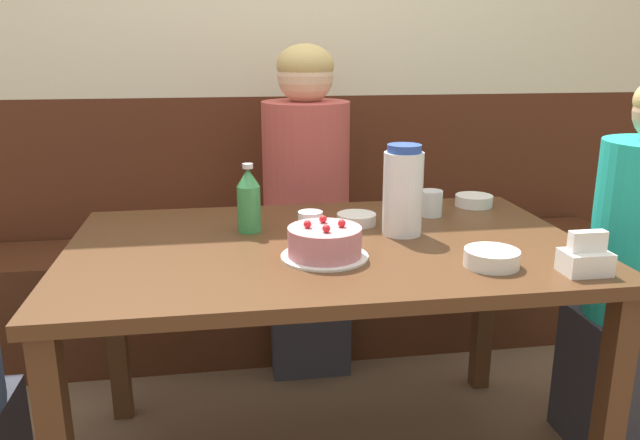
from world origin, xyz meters
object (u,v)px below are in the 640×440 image
napkin_holder (586,258)px  bowl_rice_small (356,219)px  bench_seat (294,294)px  birthday_cake (325,243)px  water_pitcher (403,191)px  glass_tumbler_short (310,225)px  glass_water_tall (431,203)px  soju_bottle (249,200)px  person_teal_shirt (306,216)px  bowl_side_dish (492,258)px  bowl_soup_white (474,201)px

napkin_holder → bowl_rice_small: bearing=132.1°
bench_seat → birthday_cake: bearing=-91.6°
water_pitcher → napkin_holder: size_ratio=2.36×
water_pitcher → bowl_rice_small: 0.19m
water_pitcher → glass_tumbler_short: bearing=-177.9°
napkin_holder → bowl_rice_small: (-0.45, 0.50, -0.02)m
bench_seat → glass_water_tall: glass_water_tall is taller
soju_bottle → person_teal_shirt: 0.64m
napkin_holder → glass_water_tall: (-0.19, 0.56, 0.00)m
napkin_holder → soju_bottle: bearing=148.6°
bench_seat → glass_tumbler_short: glass_tumbler_short is taller
napkin_holder → glass_water_tall: 0.59m
water_pitcher → glass_tumbler_short: water_pitcher is taller
bench_seat → bowl_side_dish: size_ratio=20.53×
water_pitcher → bowl_side_dish: bearing=-64.6°
water_pitcher → glass_water_tall: bearing=50.4°
birthday_cake → bench_seat: bearing=88.4°
water_pitcher → person_teal_shirt: size_ratio=0.21×
bench_seat → birthday_cake: birthday_cake is taller
napkin_holder → glass_tumbler_short: (-0.61, 0.37, 0.00)m
napkin_holder → glass_water_tall: napkin_holder is taller
soju_bottle → person_teal_shirt: (0.24, 0.56, -0.21)m
bowl_soup_white → glass_water_tall: (-0.19, -0.10, 0.02)m
bench_seat → water_pitcher: (0.23, -0.79, 0.62)m
water_pitcher → bowl_soup_white: size_ratio=2.08×
birthday_cake → soju_bottle: soju_bottle is taller
birthday_cake → bowl_rice_small: size_ratio=1.90×
glass_water_tall → bench_seat: bearing=121.5°
person_teal_shirt → bowl_rice_small: bearing=8.8°
bench_seat → bowl_rice_small: 0.85m
napkin_holder → person_teal_shirt: size_ratio=0.09×
water_pitcher → glass_water_tall: water_pitcher is taller
bowl_rice_small → person_teal_shirt: person_teal_shirt is taller
napkin_holder → bowl_soup_white: size_ratio=0.88×
bench_seat → birthday_cake: 1.10m
bowl_side_dish → glass_water_tall: size_ratio=1.65×
soju_bottle → water_pitcher: bearing=-12.1°
napkin_holder → glass_water_tall: size_ratio=1.34×
bowl_side_dish → glass_tumbler_short: 0.50m
bowl_side_dish → bowl_rice_small: bearing=121.1°
bench_seat → soju_bottle: size_ratio=13.84×
water_pitcher → birthday_cake: bearing=-146.0°
bench_seat → glass_tumbler_short: 0.96m
soju_bottle → napkin_holder: bearing=-31.4°
bench_seat → napkin_holder: 1.40m
bowl_side_dish → person_teal_shirt: person_teal_shirt is taller
napkin_holder → bowl_side_dish: napkin_holder is taller
birthday_cake → glass_tumbler_short: bearing=95.0°
soju_bottle → person_teal_shirt: size_ratio=0.16×
bowl_soup_white → glass_water_tall: 0.21m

